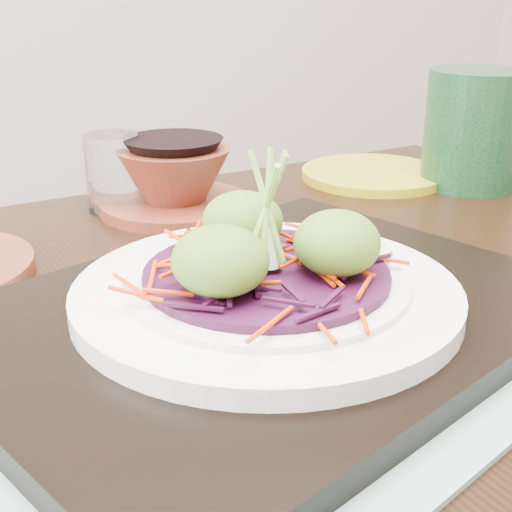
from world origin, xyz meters
name	(u,v)px	position (x,y,z in m)	size (l,w,h in m)	color
dining_table	(217,403)	(0.01, 0.00, 0.61)	(1.21, 0.89, 0.70)	black
placemat	(266,330)	(0.03, -0.06, 0.70)	(0.51, 0.40, 0.00)	gray
serving_tray	(266,315)	(0.03, -0.06, 0.71)	(0.45, 0.34, 0.02)	black
white_plate	(266,292)	(0.03, -0.06, 0.73)	(0.29, 0.29, 0.02)	silver
cabbage_bed	(266,274)	(0.03, -0.06, 0.75)	(0.18, 0.18, 0.01)	#340A2B
carrot_julienne	(266,263)	(0.03, -0.06, 0.76)	(0.22, 0.22, 0.01)	#C52D03
guacamole_scoops	(267,241)	(0.03, -0.06, 0.77)	(0.16, 0.14, 0.05)	#517222
scallion_garnish	(267,212)	(0.03, -0.06, 0.80)	(0.07, 0.07, 0.10)	#7FB548
water_glass	(113,173)	(-0.01, 0.29, 0.74)	(0.06, 0.06, 0.09)	white
terracotta_bowl_set	(175,183)	(0.05, 0.26, 0.73)	(0.18, 0.18, 0.07)	#5D2416
yellow_plate	(374,174)	(0.34, 0.29, 0.71)	(0.19, 0.19, 0.01)	#A49012
green_jar	(475,129)	(0.44, 0.22, 0.77)	(0.13, 0.13, 0.15)	#174221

